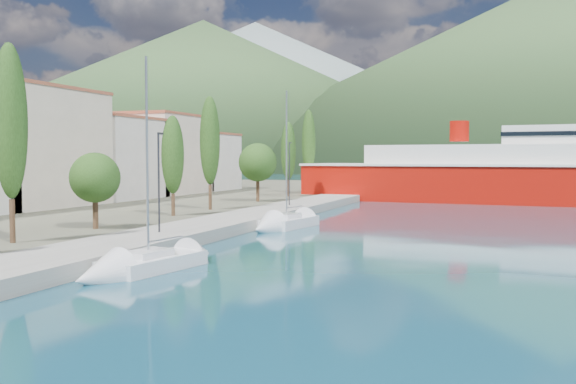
% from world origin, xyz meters
% --- Properties ---
extents(ground, '(1400.00, 1400.00, 0.00)m').
position_xyz_m(ground, '(0.00, 120.00, 0.00)').
color(ground, navy).
extents(quay, '(5.00, 88.00, 0.80)m').
position_xyz_m(quay, '(-9.00, 26.00, 0.40)').
color(quay, gray).
rests_on(quay, ground).
extents(town_buildings, '(9.20, 69.20, 11.30)m').
position_xyz_m(town_buildings, '(-32.00, 36.91, 5.57)').
color(town_buildings, beige).
rests_on(town_buildings, land_strip).
extents(tree_row, '(4.07, 62.42, 11.05)m').
position_xyz_m(tree_row, '(-14.32, 33.36, 5.83)').
color(tree_row, '#47301E').
rests_on(tree_row, land_strip).
extents(lamp_posts, '(0.15, 47.32, 6.06)m').
position_xyz_m(lamp_posts, '(-9.00, 16.38, 4.08)').
color(lamp_posts, '#2D2D33').
rests_on(lamp_posts, quay).
extents(sailboat_near, '(3.50, 7.84, 10.87)m').
position_xyz_m(sailboat_near, '(-5.02, 6.37, 0.30)').
color(sailboat_near, silver).
rests_on(sailboat_near, ground).
extents(sailboat_mid, '(3.66, 8.03, 11.37)m').
position_xyz_m(sailboat_mid, '(-5.19, 26.25, 0.32)').
color(sailboat_mid, silver).
rests_on(sailboat_mid, ground).
extents(ferry, '(53.17, 14.98, 10.43)m').
position_xyz_m(ferry, '(12.36, 63.07, 3.17)').
color(ferry, '#A20E06').
rests_on(ferry, ground).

